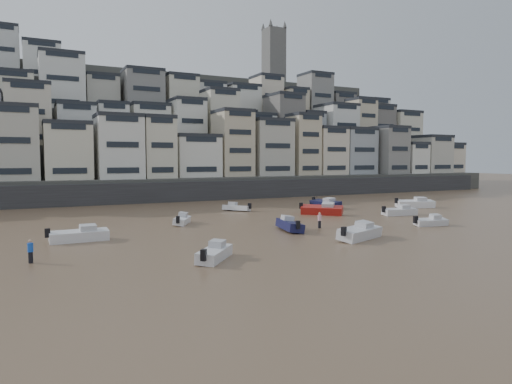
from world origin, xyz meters
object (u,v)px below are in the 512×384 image
boat_c (290,224)px  boat_f (182,219)px  person_blue (30,251)px  boat_a (360,231)px  boat_d (400,210)px  boat_k (79,233)px  boat_h (236,207)px  boat_g (415,202)px  boat_e (322,209)px  boat_j (214,251)px  boat_b (431,221)px  boat_i (325,203)px  person_pink (320,220)px

boat_c → boat_f: size_ratio=1.22×
person_blue → boat_a: bearing=-6.0°
boat_d → boat_k: bearing=-168.8°
boat_d → person_blue: (-44.58, -9.31, 0.16)m
boat_d → boat_h: size_ratio=1.17×
boat_g → boat_a: bearing=-122.6°
boat_f → boat_c: bearing=-107.7°
boat_h → boat_k: size_ratio=0.79×
boat_e → boat_f: bearing=-134.4°
boat_g → person_blue: (-53.67, -15.45, 0.01)m
boat_j → boat_k: size_ratio=0.90×
boat_b → boat_d: size_ratio=0.82×
boat_i → boat_j: (-28.67, -26.39, -0.15)m
boat_b → boat_k: bearing=179.3°
boat_k → person_pink: (24.35, -3.10, 0.10)m
boat_j → boat_e: bearing=-10.1°
boat_i → boat_g: bearing=60.2°
boat_b → boat_c: bearing=175.8°
boat_d → boat_j: boat_d is taller
boat_c → boat_k: bearing=93.6°
boat_c → boat_h: size_ratio=1.22×
boat_d → boat_e: size_ratio=0.86×
boat_f → boat_i: 26.21m
boat_a → boat_j: 15.59m
boat_h → person_blue: bearing=91.9°
boat_f → person_blue: size_ratio=2.56×
boat_d → boat_a: bearing=-135.0°
boat_b → boat_h: bearing=130.6°
boat_a → boat_c: boat_a is taller
boat_b → boat_i: size_ratio=0.69×
boat_b → boat_f: boat_f is taller
boat_g → boat_h: boat_g is taller
boat_c → boat_g: boat_g is taller
boat_b → boat_g: size_ratio=0.67×
boat_b → boat_d: bearing=76.9°
boat_g → boat_d: bearing=-124.0°
boat_b → boat_j: size_ratio=0.84×
boat_g → boat_j: bearing=-131.6°
boat_a → person_pink: person_pink is taller
boat_e → boat_j: boat_e is taller
boat_c → boat_e: 14.71m
boat_b → boat_f: bearing=161.6°
boat_j → person_pink: bearing=-19.2°
boat_i → boat_h: bearing=-105.1°
boat_d → boat_j: bearing=-147.1°
boat_j → boat_c: bearing=-12.0°
boat_f → boat_h: (11.26, 9.77, -0.00)m
boat_b → person_blue: person_blue is taller
boat_c → boat_f: (-8.80, 9.56, -0.13)m
boat_c → boat_j: bearing=140.1°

